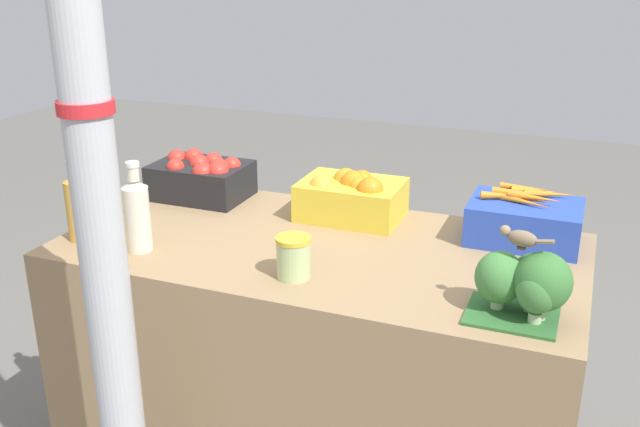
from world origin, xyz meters
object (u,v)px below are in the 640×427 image
Objects in this scene: pickle_jar at (293,257)px; sparrow_bird at (520,238)px; carrot_crate at (525,220)px; apple_crate at (202,177)px; broccoli_pile at (528,283)px; juice_bottle_amber at (77,206)px; juice_bottle_golden at (104,209)px; support_pole at (88,125)px; orange_crate at (351,196)px; juice_bottle_cloudy at (137,213)px.

pickle_jar is 0.87× the size of sparrow_bird.
carrot_crate is 0.52m from sparrow_bird.
apple_crate is 1.37× the size of broccoli_pile.
juice_bottle_amber is at bearing 179.70° from pickle_jar.
broccoli_pile is at bearing -0.18° from juice_bottle_golden.
support_pole is 0.68m from juice_bottle_amber.
broccoli_pile is at bearing -173.21° from sparrow_bird.
juice_bottle_amber is 0.94× the size of juice_bottle_golden.
sparrow_bird is at bearing -0.12° from juice_bottle_golden.
pickle_jar is at bearing -138.08° from carrot_crate.
apple_crate is 2.45× the size of sparrow_bird.
orange_crate is 1.37× the size of broccoli_pile.
broccoli_pile is at bearing -38.40° from orange_crate.
broccoli_pile is (0.62, -0.49, 0.02)m from orange_crate.
carrot_crate is (1.13, 0.00, -0.01)m from apple_crate.
juice_bottle_golden is at bearing -157.16° from carrot_crate.
carrot_crate is at bearing 21.18° from juice_bottle_amber.
apple_crate is (-0.26, 0.88, -0.41)m from support_pole.
juice_bottle_cloudy is at bearing 179.80° from broccoli_pile.
apple_crate is 0.51m from juice_bottle_amber.
support_pole is at bearing -64.41° from juice_bottle_cloudy.
orange_crate is (0.31, 0.88, -0.41)m from support_pole.
juice_bottle_golden reaches higher than broccoli_pile.
apple_crate is 0.76m from pickle_jar.
juice_bottle_golden reaches higher than orange_crate.
broccoli_pile reaches higher than orange_crate.
carrot_crate is at bearing -76.41° from sparrow_bird.
juice_bottle_amber is at bearing 9.69° from sparrow_bird.
juice_bottle_cloudy is (0.22, 0.00, 0.01)m from juice_bottle_amber.
broccoli_pile reaches higher than pickle_jar.
carrot_crate is 0.50m from broccoli_pile.
apple_crate reaches higher than pickle_jar.
support_pole is 1.31m from carrot_crate.
orange_crate reaches higher than apple_crate.
juice_bottle_cloudy is at bearing 179.58° from pickle_jar.
support_pole is 1.02m from orange_crate.
juice_bottle_amber is 0.10m from juice_bottle_golden.
juice_bottle_cloudy is at bearing -154.95° from carrot_crate.
juice_bottle_cloudy reaches higher than orange_crate.
orange_crate is at bearing -179.42° from carrot_crate.
sparrow_bird is (-0.03, 0.00, 0.11)m from broccoli_pile.
support_pole is 0.62m from juice_bottle_golden.
juice_bottle_cloudy reaches higher than sparrow_bird.
pickle_jar is at bearing -0.30° from juice_bottle_amber.
carrot_crate reaches higher than pickle_jar.
apple_crate is 0.49m from juice_bottle_golden.
juice_bottle_cloudy reaches higher than broccoli_pile.
sparrow_bird is at bearing -39.63° from orange_crate.
orange_crate is 2.45× the size of sparrow_bird.
orange_crate is at bearing 70.65° from support_pole.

